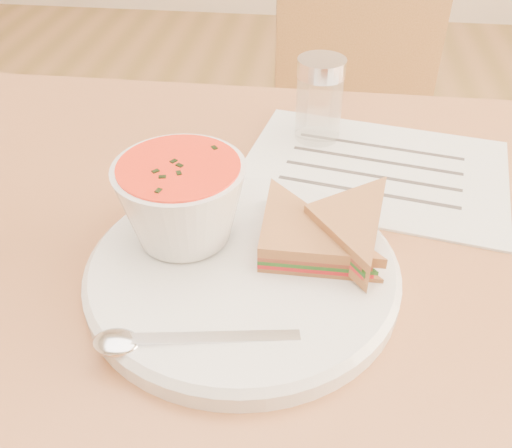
% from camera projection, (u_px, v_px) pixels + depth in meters
% --- Properties ---
extents(dining_table, '(1.00, 0.70, 0.75)m').
position_uv_depth(dining_table, '(268.00, 438.00, 0.81)').
color(dining_table, brown).
rests_on(dining_table, floor).
extents(chair_far, '(0.43, 0.43, 0.84)m').
position_uv_depth(chair_far, '(361.00, 173.00, 1.28)').
color(chair_far, brown).
rests_on(chair_far, floor).
extents(plate, '(0.31, 0.31, 0.02)m').
position_uv_depth(plate, '(243.00, 272.00, 0.53)').
color(plate, white).
rests_on(plate, dining_table).
extents(soup_bowl, '(0.13, 0.13, 0.08)m').
position_uv_depth(soup_bowl, '(182.00, 205.00, 0.52)').
color(soup_bowl, white).
rests_on(soup_bowl, plate).
extents(sandwich_half_a, '(0.11, 0.11, 0.03)m').
position_uv_depth(sandwich_half_a, '(257.00, 263.00, 0.50)').
color(sandwich_half_a, '#AE703D').
rests_on(sandwich_half_a, plate).
extents(sandwich_half_b, '(0.14, 0.14, 0.03)m').
position_uv_depth(sandwich_half_b, '(303.00, 218.00, 0.53)').
color(sandwich_half_b, '#AE703D').
rests_on(sandwich_half_b, plate).
extents(spoon, '(0.19, 0.07, 0.01)m').
position_uv_depth(spoon, '(188.00, 340.00, 0.45)').
color(spoon, silver).
rests_on(spoon, plate).
extents(paper_menu, '(0.34, 0.28, 0.00)m').
position_uv_depth(paper_menu, '(374.00, 169.00, 0.68)').
color(paper_menu, white).
rests_on(paper_menu, dining_table).
extents(condiment_shaker, '(0.07, 0.07, 0.11)m').
position_uv_depth(condiment_shaker, '(319.00, 101.00, 0.70)').
color(condiment_shaker, silver).
rests_on(condiment_shaker, dining_table).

